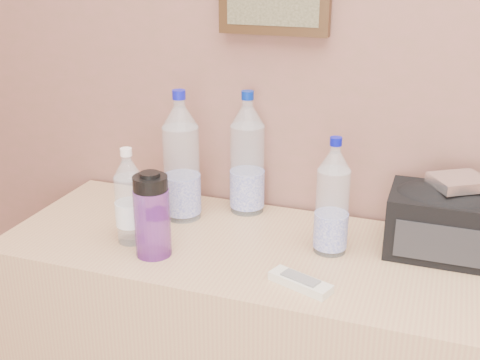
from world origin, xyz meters
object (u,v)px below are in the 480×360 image
Objects in this scene: foil_packet at (459,182)px; nalgene_bottle at (152,215)px; pet_large_c at (247,160)px; pet_large_d at (332,203)px; sunglasses at (147,215)px; pet_small at (130,201)px; pet_large_b at (181,163)px; ac_remote at (300,282)px; toiletry_bag at (443,220)px.

nalgene_bottle is at bearing -159.91° from foil_packet.
pet_large_c is 1.63× the size of nalgene_bottle.
nalgene_bottle is 0.75m from foil_packet.
pet_large_d is 1.38× the size of nalgene_bottle.
pet_large_c reaches higher than foil_packet.
sunglasses is 0.83m from foil_packet.
pet_small is 0.10m from nalgene_bottle.
pet_large_b is 2.45× the size of ac_remote.
pet_small is at bearing -165.12° from foil_packet.
foil_packet reaches higher than ac_remote.
sunglasses is at bearing -146.72° from pet_large_c.
pet_large_b is 1.44× the size of pet_small.
ac_remote is (0.25, -0.36, -0.15)m from pet_large_c.
toiletry_bag is (0.76, 0.20, -0.02)m from pet_small.
toiletry_bag is (0.54, -0.08, -0.07)m from pet_large_c.
pet_large_b is at bearing 171.69° from pet_large_d.
sunglasses is at bearing 179.10° from pet_large_d.
pet_small reaches higher than ac_remote.
pet_large_b is at bearing 168.38° from ac_remote.
foil_packet is at bearing 14.88° from pet_small.
pet_large_b is 0.20m from pet_small.
pet_small is at bearing -168.47° from ac_remote.
nalgene_bottle reaches higher than foil_packet.
pet_small is 0.49m from ac_remote.
sunglasses is at bearing -147.18° from pet_large_b.
pet_large_c is at bearing 33.53° from pet_large_b.
pet_large_b is 1.68× the size of nalgene_bottle.
toiletry_bag is at bearing -170.64° from foil_packet.
pet_large_b is 0.44m from pet_large_d.
sunglasses is 0.79m from toiletry_bag.
pet_large_b reaches higher than sunglasses.
pet_large_d is at bearing 102.46° from ac_remote.
ac_remote is 1.22× the size of foil_packet.
pet_small reaches higher than sunglasses.
pet_large_c is 0.33m from pet_large_d.
toiletry_bag is at bearing 18.29° from pet_large_d.
ac_remote is (0.49, -0.20, -0.01)m from sunglasses.
pet_large_d is 0.51m from pet_small.
pet_small is 0.79m from toiletry_bag.
pet_large_d is at bearing -8.31° from pet_large_b.
pet_large_d is (0.43, -0.06, -0.03)m from pet_large_b.
nalgene_bottle is 1.74× the size of sunglasses.
pet_large_d is 0.23m from ac_remote.
sunglasses is (-0.24, -0.16, -0.14)m from pet_large_c.
pet_large_c is at bearing 68.25° from nalgene_bottle.
sunglasses is 1.02× the size of foil_packet.
sunglasses is at bearing 178.38° from ac_remote.
toiletry_bag is (0.70, 0.02, -0.07)m from pet_large_b.
sunglasses is 0.53m from ac_remote.
pet_small is 1.70× the size of ac_remote.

